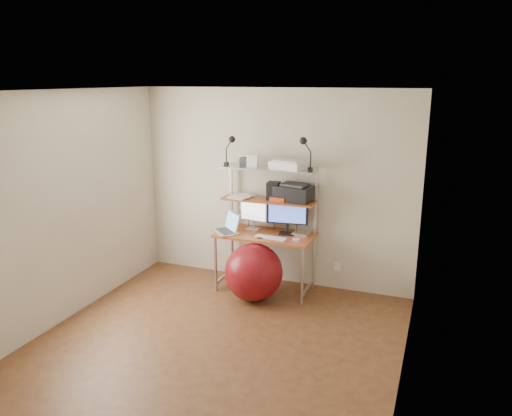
{
  "coord_description": "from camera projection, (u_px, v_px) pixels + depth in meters",
  "views": [
    {
      "loc": [
        2.0,
        -4.11,
        2.61
      ],
      "look_at": [
        -0.01,
        1.15,
        1.14
      ],
      "focal_mm": 35.0,
      "sensor_mm": 36.0,
      "label": 1
    }
  ],
  "objects": [
    {
      "name": "wall_outlet",
      "position": [
        337.0,
        266.0,
        6.31
      ],
      "size": [
        0.08,
        0.01,
        0.12
      ],
      "primitive_type": "cube",
      "color": "white",
      "rests_on": "room"
    },
    {
      "name": "box_white",
      "position": [
        253.0,
        161.0,
        6.11
      ],
      "size": [
        0.14,
        0.12,
        0.15
      ],
      "primitive_type": "cube",
      "rotation": [
        0.0,
        0.0,
        0.09
      ],
      "color": "white",
      "rests_on": "top_shelf"
    },
    {
      "name": "box_grey",
      "position": [
        245.0,
        162.0,
        6.19
      ],
      "size": [
        0.11,
        0.11,
        0.1
      ],
      "primitive_type": "cube",
      "rotation": [
        0.0,
        0.0,
        0.05
      ],
      "color": "#2F2F32",
      "rests_on": "top_shelf"
    },
    {
      "name": "phone",
      "position": [
        261.0,
        237.0,
        6.05
      ],
      "size": [
        0.08,
        0.13,
        0.01
      ],
      "primitive_type": "cube",
      "rotation": [
        0.0,
        0.0,
        0.1
      ],
      "color": "black",
      "rests_on": "desktop"
    },
    {
      "name": "computer_desk",
      "position": [
        267.0,
        216.0,
        6.18
      ],
      "size": [
        1.2,
        0.6,
        1.57
      ],
      "color": "#A85520",
      "rests_on": "ground"
    },
    {
      "name": "paper_stack",
      "position": [
        241.0,
        196.0,
        6.31
      ],
      "size": [
        0.34,
        0.38,
        0.02
      ],
      "color": "white",
      "rests_on": "mid_shelf"
    },
    {
      "name": "mouse",
      "position": [
        296.0,
        240.0,
        5.91
      ],
      "size": [
        0.09,
        0.07,
        0.02
      ],
      "primitive_type": "cube",
      "rotation": [
        0.0,
        0.0,
        0.3
      ],
      "color": "white",
      "rests_on": "desktop"
    },
    {
      "name": "monitor_black",
      "position": [
        287.0,
        214.0,
        6.11
      ],
      "size": [
        0.51,
        0.17,
        0.51
      ],
      "rotation": [
        0.0,
        0.0,
        0.13
      ],
      "color": "black",
      "rests_on": "desktop"
    },
    {
      "name": "exercise_ball",
      "position": [
        254.0,
        272.0,
        5.98
      ],
      "size": [
        0.7,
        0.7,
        0.7
      ],
      "primitive_type": "sphere",
      "color": "maroon",
      "rests_on": "floor"
    },
    {
      "name": "monitor_silver",
      "position": [
        254.0,
        212.0,
        6.31
      ],
      "size": [
        0.38,
        0.15,
        0.42
      ],
      "rotation": [
        0.0,
        0.0,
        -0.11
      ],
      "color": "silver",
      "rests_on": "desktop"
    },
    {
      "name": "keyboard",
      "position": [
        271.0,
        238.0,
        6.01
      ],
      "size": [
        0.4,
        0.15,
        0.01
      ],
      "primitive_type": "cube",
      "rotation": [
        0.0,
        0.0,
        -0.1
      ],
      "color": "white",
      "rests_on": "desktop"
    },
    {
      "name": "nas_cube",
      "position": [
        274.0,
        191.0,
        6.16
      ],
      "size": [
        0.16,
        0.16,
        0.22
      ],
      "primitive_type": "cube",
      "rotation": [
        0.0,
        0.0,
        0.05
      ],
      "color": "black",
      "rests_on": "mid_shelf"
    },
    {
      "name": "clip_lamp_right",
      "position": [
        305.0,
        146.0,
        5.78
      ],
      "size": [
        0.16,
        0.09,
        0.4
      ],
      "color": "black",
      "rests_on": "top_shelf"
    },
    {
      "name": "scanner",
      "position": [
        288.0,
        165.0,
        5.98
      ],
      "size": [
        0.45,
        0.34,
        0.1
      ],
      "rotation": [
        0.0,
        0.0,
        -0.23
      ],
      "color": "white",
      "rests_on": "top_shelf"
    },
    {
      "name": "clip_lamp_left",
      "position": [
        231.0,
        144.0,
        6.12
      ],
      "size": [
        0.15,
        0.08,
        0.37
      ],
      "color": "black",
      "rests_on": "top_shelf"
    },
    {
      "name": "red_box",
      "position": [
        278.0,
        199.0,
        6.09
      ],
      "size": [
        0.19,
        0.14,
        0.05
      ],
      "primitive_type": "cube",
      "rotation": [
        0.0,
        0.0,
        0.08
      ],
      "color": "#D04E21",
      "rests_on": "mid_shelf"
    },
    {
      "name": "mac_mini",
      "position": [
        302.0,
        233.0,
        6.14
      ],
      "size": [
        0.21,
        0.21,
        0.04
      ],
      "primitive_type": "cube",
      "rotation": [
        0.0,
        0.0,
        -0.08
      ],
      "color": "silver",
      "rests_on": "desktop"
    },
    {
      "name": "laptop",
      "position": [
        229.0,
        228.0,
        6.23
      ],
      "size": [
        0.46,
        0.46,
        0.32
      ],
      "rotation": [
        0.0,
        0.0,
        -0.76
      ],
      "color": "silver",
      "rests_on": "desktop"
    },
    {
      "name": "printer",
      "position": [
        294.0,
        193.0,
        6.1
      ],
      "size": [
        0.5,
        0.38,
        0.22
      ],
      "rotation": [
        0.0,
        0.0,
        -0.18
      ],
      "color": "black",
      "rests_on": "mid_shelf"
    },
    {
      "name": "room",
      "position": [
        214.0,
        225.0,
        4.75
      ],
      "size": [
        3.6,
        3.6,
        3.6
      ],
      "color": "brown",
      "rests_on": "ground"
    }
  ]
}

